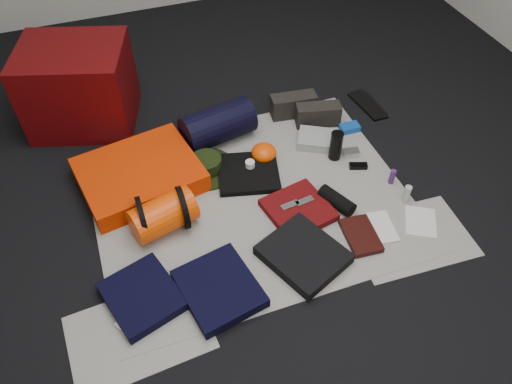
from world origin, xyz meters
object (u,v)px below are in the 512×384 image
object	(u,v)px
stuff_sack	(163,215)
paperback_book	(361,236)
sleeping_pad	(140,174)
water_bottle	(336,146)
navy_duffel	(218,125)
compact_camera	(351,153)
red_cabinet	(79,86)

from	to	relation	value
stuff_sack	paperback_book	size ratio (longest dim) A/B	1.37
sleeping_pad	water_bottle	distance (m)	1.09
navy_duffel	water_bottle	xyz separation A→B (m)	(0.57, -0.37, -0.02)
paperback_book	compact_camera	bearing A→B (deg)	72.83
stuff_sack	paperback_book	bearing A→B (deg)	-23.85
navy_duffel	paperback_book	xyz separation A→B (m)	(0.44, -0.94, -0.09)
red_cabinet	water_bottle	distance (m)	1.52
sleeping_pad	paperback_book	bearing A→B (deg)	-38.44
red_cabinet	compact_camera	distance (m)	1.62
sleeping_pad	navy_duffel	bearing A→B (deg)	21.17
red_cabinet	paperback_book	bearing A→B (deg)	-33.35
paperback_book	sleeping_pad	bearing A→B (deg)	146.83
red_cabinet	compact_camera	xyz separation A→B (m)	(1.36, -0.84, -0.22)
stuff_sack	compact_camera	xyz separation A→B (m)	(1.11, 0.16, -0.07)
water_bottle	paperback_book	bearing A→B (deg)	-103.20
water_bottle	compact_camera	xyz separation A→B (m)	(0.09, -0.02, -0.07)
water_bottle	compact_camera	bearing A→B (deg)	-10.08
red_cabinet	paperback_book	xyz separation A→B (m)	(1.14, -1.39, -0.22)
navy_duffel	compact_camera	bearing A→B (deg)	-41.88
navy_duffel	stuff_sack	bearing A→B (deg)	-140.59
sleeping_pad	stuff_sack	bearing A→B (deg)	-81.23
water_bottle	paperback_book	xyz separation A→B (m)	(-0.13, -0.56, -0.07)
sleeping_pad	paperback_book	world-z (taller)	sleeping_pad
sleeping_pad	water_bottle	xyz separation A→B (m)	(1.07, -0.18, 0.03)
stuff_sack	navy_duffel	bearing A→B (deg)	50.92
stuff_sack	compact_camera	bearing A→B (deg)	8.07
stuff_sack	navy_duffel	xyz separation A→B (m)	(0.44, 0.55, 0.02)
stuff_sack	paperback_book	distance (m)	0.97
stuff_sack	water_bottle	bearing A→B (deg)	9.72
red_cabinet	navy_duffel	xyz separation A→B (m)	(0.70, -0.45, -0.13)
compact_camera	water_bottle	bearing A→B (deg)	-179.41
red_cabinet	stuff_sack	world-z (taller)	red_cabinet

